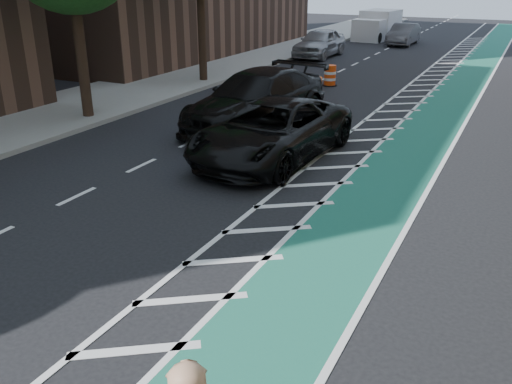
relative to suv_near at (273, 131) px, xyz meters
The scene contains 13 objects.
ground 7.02m from the suv_near, 87.25° to the right, with size 120.00×120.00×0.00m, color black.
bike_lane 4.58m from the suv_near, 42.33° to the left, with size 2.00×90.00×0.01m, color #1A5D4F.
buffer_strip 3.63m from the suv_near, 58.87° to the left, with size 1.40×90.00×0.01m, color silver.
sidewalk_left 9.68m from the suv_near, 161.67° to the left, with size 5.00×90.00×0.15m, color gray.
curb_left 7.41m from the suv_near, 155.67° to the left, with size 0.12×90.00×0.16m, color gray.
suv_near is the anchor object (origin of this frame).
suv_far 3.31m from the suv_near, 124.28° to the left, with size 2.57×6.32×1.83m, color black.
car_silver 19.62m from the suv_near, 106.78° to the left, with size 1.99×4.93×1.68m, color #9D9EA2.
car_grey 27.12m from the suv_near, 95.16° to the left, with size 1.53×4.38×1.44m, color #525257.
box_truck 29.96m from the suv_near, 99.63° to the left, with size 2.63×5.21×2.10m.
barrel_a 4.04m from the suv_near, 149.56° to the left, with size 0.60×0.60×0.81m.
barrel_b 7.20m from the suv_near, 101.77° to the left, with size 0.73×0.73×1.00m.
barrel_c 10.75m from the suv_near, 101.09° to the left, with size 0.67×0.67×0.92m.
Camera 1 is at (5.72, -6.06, 4.84)m, focal length 38.00 mm.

